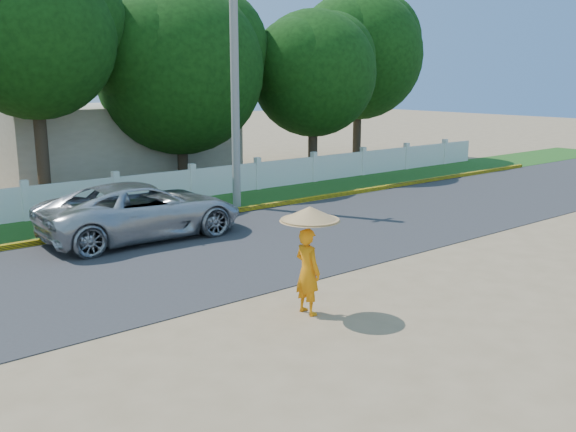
% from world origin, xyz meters
% --- Properties ---
extents(ground, '(120.00, 120.00, 0.00)m').
position_xyz_m(ground, '(0.00, 0.00, 0.00)').
color(ground, '#9E8460').
rests_on(ground, ground).
extents(road, '(60.00, 7.00, 0.02)m').
position_xyz_m(road, '(0.00, 4.50, 0.01)').
color(road, '#38383A').
rests_on(road, ground).
extents(grass_verge, '(60.00, 3.50, 0.03)m').
position_xyz_m(grass_verge, '(0.00, 9.75, 0.01)').
color(grass_verge, '#2D601E').
rests_on(grass_verge, ground).
extents(curb, '(40.00, 0.18, 0.16)m').
position_xyz_m(curb, '(0.00, 8.05, 0.08)').
color(curb, yellow).
rests_on(curb, ground).
extents(fence, '(40.00, 0.10, 1.10)m').
position_xyz_m(fence, '(0.00, 11.20, 0.55)').
color(fence, silver).
rests_on(fence, ground).
extents(building_near, '(10.00, 6.00, 3.20)m').
position_xyz_m(building_near, '(3.00, 18.00, 1.60)').
color(building_near, '#B7AD99').
rests_on(building_near, ground).
extents(utility_pole, '(0.28, 0.28, 8.12)m').
position_xyz_m(utility_pole, '(3.35, 8.86, 4.06)').
color(utility_pole, gray).
rests_on(utility_pole, ground).
extents(vehicle, '(5.73, 2.79, 1.57)m').
position_xyz_m(vehicle, '(-1.16, 6.98, 0.78)').
color(vehicle, '#AFB3B8').
rests_on(vehicle, ground).
extents(monk_with_parasol, '(1.14, 1.14, 2.08)m').
position_xyz_m(monk_with_parasol, '(-1.45, -0.38, 1.35)').
color(monk_with_parasol, orange).
rests_on(monk_with_parasol, ground).
extents(tree_row, '(35.98, 8.18, 8.89)m').
position_xyz_m(tree_row, '(2.58, 14.43, 5.00)').
color(tree_row, '#473828').
rests_on(tree_row, ground).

